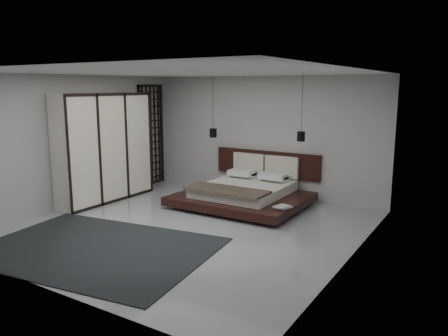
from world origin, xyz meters
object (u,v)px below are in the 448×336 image
Objects in this scene: bed at (245,192)px; pendant_right at (301,136)px; rug at (95,248)px; lattice_screen at (151,135)px; wardrobe at (104,148)px; pendant_left at (213,133)px.

bed is 1.72m from pendant_right.
lattice_screen is at bearing 119.87° from rug.
pendant_right reaches higher than wardrobe.
lattice_screen is 1.89× the size of pendant_right.
lattice_screen is 4.96m from rug.
lattice_screen reaches higher than rug.
pendant_left is 1.04× the size of pendant_right.
bed is 1.68m from pendant_left.
pendant_left is 0.39× the size of rug.
pendant_left is 0.58× the size of wardrobe.
pendant_left is at bearing 95.19° from rug.
pendant_left is at bearing 180.00° from pendant_right.
lattice_screen is at bearing 97.66° from wardrobe.
pendant_right reaches higher than rug.
bed is at bearing -9.80° from lattice_screen.
rug is at bearing -84.81° from pendant_left.
pendant_right is at bearing 23.78° from wardrobe.
wardrobe is at bearing -156.22° from pendant_right.
pendant_right is 0.56× the size of wardrobe.
bed is at bearing -159.51° from pendant_right.
pendant_right is at bearing 65.58° from rug.
pendant_right is 4.34m from wardrobe.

